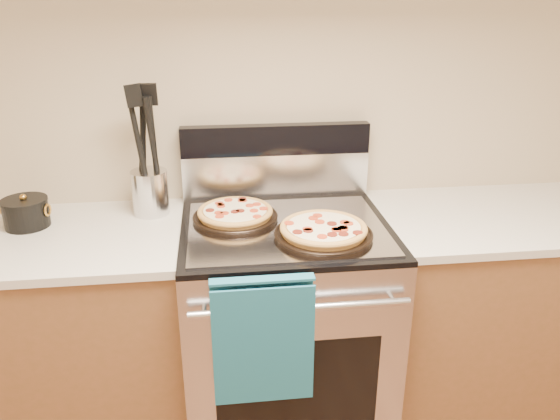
{
  "coord_description": "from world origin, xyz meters",
  "views": [
    {
      "loc": [
        -0.24,
        -0.16,
        1.72
      ],
      "look_at": [
        -0.03,
        1.55,
        1.02
      ],
      "focal_mm": 35.0,
      "sensor_mm": 36.0,
      "label": 1
    }
  ],
  "objects": [
    {
      "name": "cabinet_right",
      "position": [
        0.88,
        1.68,
        0.44
      ],
      "size": [
        1.0,
        0.62,
        0.88
      ],
      "primitive_type": "cube",
      "color": "brown",
      "rests_on": "ground"
    },
    {
      "name": "countertop_left",
      "position": [
        -0.88,
        1.68,
        0.9
      ],
      "size": [
        1.02,
        0.64,
        0.03
      ],
      "primitive_type": "cube",
      "color": "beige",
      "rests_on": "cabinet_left"
    },
    {
      "name": "dish_towel",
      "position": [
        -0.12,
        1.27,
        0.7
      ],
      "size": [
        0.32,
        0.05,
        0.42
      ],
      "primitive_type": null,
      "color": "#165672",
      "rests_on": "oven_handle"
    },
    {
      "name": "oven_window",
      "position": [
        0.0,
        1.31,
        0.45
      ],
      "size": [
        0.56,
        0.01,
        0.4
      ],
      "primitive_type": "cube",
      "color": "black",
      "rests_on": "range_body"
    },
    {
      "name": "cooktop",
      "position": [
        0.0,
        1.65,
        0.91
      ],
      "size": [
        0.76,
        0.68,
        0.02
      ],
      "primitive_type": "cube",
      "color": "black",
      "rests_on": "range_body"
    },
    {
      "name": "wall_back",
      "position": [
        0.0,
        2.0,
        1.35
      ],
      "size": [
        4.0,
        0.0,
        4.0
      ],
      "primitive_type": "plane",
      "rotation": [
        1.57,
        0.0,
        0.0
      ],
      "color": "#C9B591",
      "rests_on": "ground"
    },
    {
      "name": "range_body",
      "position": [
        0.0,
        1.65,
        0.45
      ],
      "size": [
        0.76,
        0.68,
        0.9
      ],
      "primitive_type": "cube",
      "color": "#B7B7BC",
      "rests_on": "ground"
    },
    {
      "name": "backsplash_upper",
      "position": [
        0.0,
        1.96,
        1.16
      ],
      "size": [
        0.76,
        0.06,
        0.12
      ],
      "primitive_type": "cube",
      "color": "black",
      "rests_on": "backsplash_lower"
    },
    {
      "name": "backsplash_lower",
      "position": [
        0.0,
        1.96,
        1.01
      ],
      "size": [
        0.76,
        0.06,
        0.18
      ],
      "primitive_type": "cube",
      "color": "silver",
      "rests_on": "cooktop"
    },
    {
      "name": "oven_handle",
      "position": [
        0.0,
        1.27,
        0.8
      ],
      "size": [
        0.7,
        0.03,
        0.03
      ],
      "primitive_type": "cylinder",
      "rotation": [
        0.0,
        1.57,
        0.0
      ],
      "color": "silver",
      "rests_on": "range_body"
    },
    {
      "name": "countertop_right",
      "position": [
        0.88,
        1.68,
        0.9
      ],
      "size": [
        1.02,
        0.64,
        0.03
      ],
      "primitive_type": "cube",
      "color": "beige",
      "rests_on": "cabinet_right"
    },
    {
      "name": "pepperoni_pizza_back",
      "position": [
        -0.18,
        1.71,
        0.95
      ],
      "size": [
        0.34,
        0.34,
        0.04
      ],
      "primitive_type": null,
      "rotation": [
        0.0,
        0.0,
        -0.08
      ],
      "color": "#AE7235",
      "rests_on": "foil_sheet"
    },
    {
      "name": "cabinet_left",
      "position": [
        -0.88,
        1.68,
        0.44
      ],
      "size": [
        1.0,
        0.62,
        0.88
      ],
      "primitive_type": "cube",
      "color": "brown",
      "rests_on": "ground"
    },
    {
      "name": "utensil_crock",
      "position": [
        -0.5,
        1.85,
        1.0
      ],
      "size": [
        0.17,
        0.17,
        0.17
      ],
      "primitive_type": "cylinder",
      "rotation": [
        0.0,
        0.0,
        0.23
      ],
      "color": "silver",
      "rests_on": "countertop_left"
    },
    {
      "name": "foil_sheet",
      "position": [
        0.0,
        1.62,
        0.92
      ],
      "size": [
        0.7,
        0.55,
        0.01
      ],
      "primitive_type": "cube",
      "color": "gray",
      "rests_on": "cooktop"
    },
    {
      "name": "saucepan",
      "position": [
        -0.94,
        1.78,
        0.96
      ],
      "size": [
        0.19,
        0.19,
        0.1
      ],
      "primitive_type": "cylinder",
      "rotation": [
        0.0,
        0.0,
        -0.19
      ],
      "color": "black",
      "rests_on": "countertop_left"
    },
    {
      "name": "pepperoni_pizza_front",
      "position": [
        0.12,
        1.52,
        0.95
      ],
      "size": [
        0.37,
        0.37,
        0.05
      ],
      "primitive_type": null,
      "rotation": [
        0.0,
        0.0,
        -0.1
      ],
      "color": "#AE7235",
      "rests_on": "foil_sheet"
    }
  ]
}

